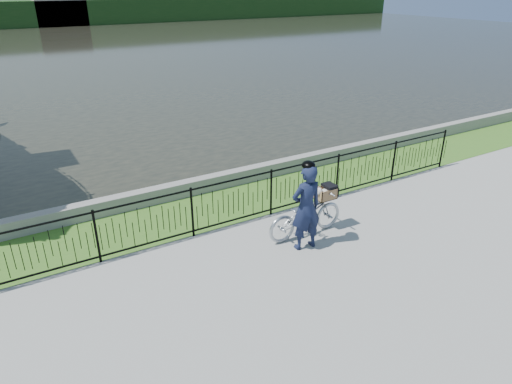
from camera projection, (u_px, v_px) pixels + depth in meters
ground at (272, 257)px, 9.19m from camera, size 120.00×120.00×0.00m
grass_strip at (215, 207)px, 11.22m from camera, size 60.00×2.00×0.01m
water at (40, 54)px, 34.94m from camera, size 120.00×120.00×0.00m
quay_wall at (198, 186)px, 11.92m from camera, size 60.00×0.30×0.40m
fence at (233, 202)px, 10.20m from camera, size 14.00×0.06×1.15m
far_treeline at (6, 14)px, 55.38m from camera, size 120.00×6.00×3.00m
far_building_right at (61, 12)px, 56.95m from camera, size 6.00×3.00×3.20m
bicycle_rig at (306, 214)px, 9.82m from camera, size 1.85×0.65×1.08m
cyclist at (306, 207)px, 9.16m from camera, size 0.70×0.48×1.91m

